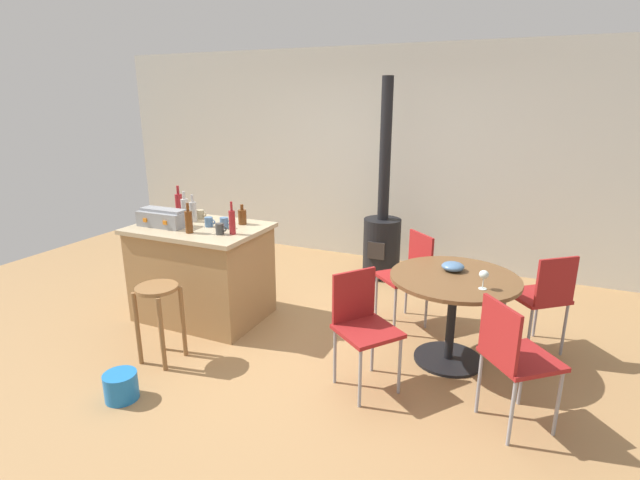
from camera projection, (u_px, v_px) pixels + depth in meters
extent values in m
plane|color=#A37A4C|center=(302.00, 335.00, 4.35)|extent=(8.80, 8.80, 0.00)
cube|color=beige|center=(386.00, 157.00, 6.13)|extent=(8.00, 0.10, 2.70)
cube|color=#A37A4C|center=(202.00, 274.00, 4.64)|extent=(1.16, 0.81, 0.88)
cube|color=tan|center=(199.00, 228.00, 4.51)|extent=(1.22, 0.87, 0.04)
cylinder|color=olive|center=(183.00, 322.00, 3.93)|extent=(0.04, 0.04, 0.62)
cylinder|color=olive|center=(159.00, 316.00, 4.03)|extent=(0.04, 0.04, 0.62)
cylinder|color=olive|center=(137.00, 329.00, 3.81)|extent=(0.04, 0.04, 0.62)
cylinder|color=olive|center=(162.00, 335.00, 3.71)|extent=(0.04, 0.04, 0.62)
cylinder|color=olive|center=(157.00, 288.00, 3.78)|extent=(0.33, 0.33, 0.03)
cylinder|color=black|center=(448.00, 359.00, 3.94)|extent=(0.55, 0.55, 0.02)
cylinder|color=black|center=(451.00, 321.00, 3.84)|extent=(0.07, 0.07, 0.71)
cylinder|color=brown|center=(455.00, 278.00, 3.74)|extent=(1.00, 1.00, 0.03)
cube|color=maroon|center=(537.00, 296.00, 4.00)|extent=(0.56, 0.56, 0.03)
cube|color=maroon|center=(556.00, 282.00, 3.77)|extent=(0.29, 0.25, 0.40)
cylinder|color=gray|center=(529.00, 335.00, 3.87)|extent=(0.02, 0.02, 0.47)
cylinder|color=gray|center=(564.00, 330.00, 3.96)|extent=(0.02, 0.02, 0.47)
cylinder|color=gray|center=(536.00, 313.00, 4.27)|extent=(0.02, 0.02, 0.47)
cylinder|color=gray|center=(503.00, 317.00, 4.19)|extent=(0.02, 0.02, 0.47)
cube|color=maroon|center=(402.00, 277.00, 4.46)|extent=(0.57, 0.57, 0.03)
cube|color=maroon|center=(421.00, 254.00, 4.47)|extent=(0.28, 0.26, 0.40)
cylinder|color=gray|center=(426.00, 305.00, 4.44)|extent=(0.02, 0.02, 0.46)
cylinder|color=gray|center=(406.00, 292.00, 4.74)|extent=(0.02, 0.02, 0.46)
cylinder|color=gray|center=(376.00, 297.00, 4.61)|extent=(0.02, 0.02, 0.46)
cylinder|color=gray|center=(395.00, 311.00, 4.31)|extent=(0.02, 0.02, 0.46)
cube|color=maroon|center=(368.00, 331.00, 3.44)|extent=(0.56, 0.56, 0.03)
cube|color=maroon|center=(354.00, 296.00, 3.54)|extent=(0.24, 0.30, 0.40)
cylinder|color=gray|center=(373.00, 345.00, 3.73)|extent=(0.02, 0.02, 0.45)
cylinder|color=gray|center=(335.00, 356.00, 3.57)|extent=(0.02, 0.02, 0.45)
cylinder|color=gray|center=(360.00, 378.00, 3.28)|extent=(0.02, 0.02, 0.45)
cylinder|color=gray|center=(400.00, 366.00, 3.44)|extent=(0.02, 0.02, 0.45)
cube|color=maroon|center=(522.00, 359.00, 3.04)|extent=(0.56, 0.56, 0.03)
cube|color=maroon|center=(499.00, 334.00, 2.93)|extent=(0.25, 0.29, 0.40)
cylinder|color=gray|center=(479.00, 382.00, 3.22)|extent=(0.02, 0.02, 0.47)
cylinder|color=gray|center=(512.00, 413.00, 2.91)|extent=(0.02, 0.02, 0.47)
cylinder|color=gray|center=(558.00, 403.00, 3.00)|extent=(0.02, 0.02, 0.47)
cylinder|color=gray|center=(522.00, 375.00, 3.31)|extent=(0.02, 0.02, 0.47)
cylinder|color=black|center=(381.00, 274.00, 5.80)|extent=(0.37, 0.37, 0.06)
cylinder|color=black|center=(382.00, 246.00, 5.70)|extent=(0.44, 0.44, 0.65)
cube|color=#2D2826|center=(376.00, 251.00, 5.51)|extent=(0.20, 0.02, 0.20)
cylinder|color=black|center=(385.00, 150.00, 5.38)|extent=(0.13, 0.13, 1.60)
cube|color=gray|center=(164.00, 219.00, 4.49)|extent=(0.47, 0.23, 0.14)
cube|color=gray|center=(163.00, 210.00, 4.47)|extent=(0.45, 0.14, 0.02)
cube|color=orange|center=(145.00, 220.00, 4.43)|extent=(0.04, 0.01, 0.04)
cube|color=orange|center=(165.00, 223.00, 4.34)|extent=(0.04, 0.01, 0.04)
cylinder|color=#603314|center=(242.00, 217.00, 4.56)|extent=(0.08, 0.08, 0.14)
cylinder|color=#603314|center=(242.00, 207.00, 4.53)|extent=(0.03, 0.03, 0.05)
cylinder|color=maroon|center=(232.00, 223.00, 4.21)|extent=(0.06, 0.06, 0.21)
cylinder|color=maroon|center=(231.00, 206.00, 4.17)|extent=(0.02, 0.02, 0.08)
cylinder|color=#B7B2AD|center=(193.00, 212.00, 4.65)|extent=(0.07, 0.07, 0.19)
cylinder|color=#B7B2AD|center=(192.00, 198.00, 4.61)|extent=(0.03, 0.03, 0.07)
cylinder|color=maroon|center=(179.00, 205.00, 4.86)|extent=(0.07, 0.07, 0.23)
cylinder|color=maroon|center=(178.00, 190.00, 4.81)|extent=(0.03, 0.03, 0.09)
cylinder|color=#603314|center=(189.00, 222.00, 4.25)|extent=(0.07, 0.07, 0.20)
cylinder|color=#603314|center=(188.00, 207.00, 4.21)|extent=(0.03, 0.03, 0.08)
cylinder|color=#B7B2AD|center=(185.00, 209.00, 4.75)|extent=(0.07, 0.07, 0.20)
cylinder|color=#B7B2AD|center=(184.00, 195.00, 4.71)|extent=(0.03, 0.03, 0.08)
cylinder|color=#4C7099|center=(224.00, 223.00, 4.42)|extent=(0.08, 0.08, 0.10)
torus|color=#4C7099|center=(229.00, 223.00, 4.40)|extent=(0.05, 0.01, 0.05)
cylinder|color=#383838|center=(220.00, 229.00, 4.22)|extent=(0.07, 0.07, 0.10)
torus|color=#383838|center=(224.00, 229.00, 4.20)|extent=(0.05, 0.01, 0.05)
cylinder|color=#4C7099|center=(209.00, 222.00, 4.48)|extent=(0.08, 0.08, 0.09)
torus|color=#4C7099|center=(213.00, 222.00, 4.46)|extent=(0.05, 0.01, 0.05)
cylinder|color=tan|center=(200.00, 214.00, 4.78)|extent=(0.08, 0.08, 0.09)
torus|color=tan|center=(204.00, 214.00, 4.76)|extent=(0.05, 0.01, 0.05)
cylinder|color=silver|center=(482.00, 289.00, 3.48)|extent=(0.06, 0.06, 0.00)
cylinder|color=silver|center=(483.00, 283.00, 3.47)|extent=(0.01, 0.01, 0.08)
ellipsoid|color=silver|center=(484.00, 274.00, 3.45)|extent=(0.07, 0.07, 0.06)
ellipsoid|color=#4C7099|center=(453.00, 266.00, 3.85)|extent=(0.18, 0.18, 0.07)
cylinder|color=blue|center=(121.00, 386.00, 3.41)|extent=(0.23, 0.23, 0.20)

